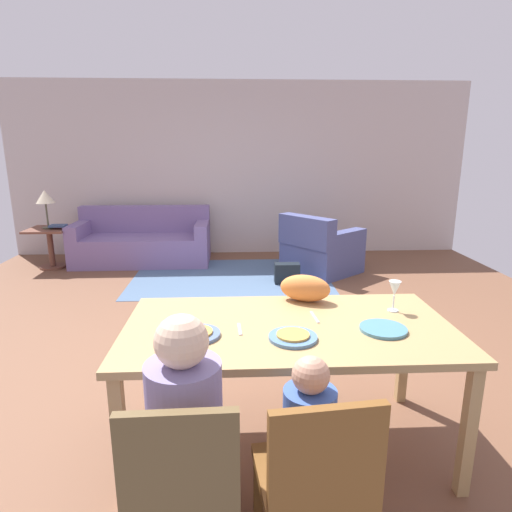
% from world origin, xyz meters
% --- Properties ---
extents(ground_plane, '(7.22, 6.03, 0.02)m').
position_xyz_m(ground_plane, '(0.00, 0.42, -0.01)').
color(ground_plane, brown).
extents(back_wall, '(7.22, 0.10, 2.70)m').
position_xyz_m(back_wall, '(0.00, 3.48, 1.35)').
color(back_wall, beige).
rests_on(back_wall, ground_plane).
extents(dining_table, '(1.81, 0.96, 0.76)m').
position_xyz_m(dining_table, '(0.20, -1.38, 0.69)').
color(dining_table, tan).
rests_on(dining_table, ground_plane).
extents(plate_near_man, '(0.25, 0.25, 0.02)m').
position_xyz_m(plate_near_man, '(-0.30, -1.50, 0.77)').
color(plate_near_man, '#556F9F').
rests_on(plate_near_man, dining_table).
extents(pizza_near_man, '(0.17, 0.17, 0.01)m').
position_xyz_m(pizza_near_man, '(-0.30, -1.50, 0.78)').
color(pizza_near_man, gold).
rests_on(pizza_near_man, plate_near_man).
extents(plate_near_child, '(0.25, 0.25, 0.02)m').
position_xyz_m(plate_near_child, '(0.20, -1.56, 0.77)').
color(plate_near_child, '#507AA8').
rests_on(plate_near_child, dining_table).
extents(pizza_near_child, '(0.17, 0.17, 0.01)m').
position_xyz_m(pizza_near_child, '(0.20, -1.56, 0.78)').
color(pizza_near_child, gold).
rests_on(pizza_near_child, plate_near_child).
extents(plate_near_woman, '(0.25, 0.25, 0.02)m').
position_xyz_m(plate_near_woman, '(0.70, -1.48, 0.77)').
color(plate_near_woman, teal).
rests_on(plate_near_woman, dining_table).
extents(wine_glass, '(0.07, 0.07, 0.19)m').
position_xyz_m(wine_glass, '(0.85, -1.20, 0.89)').
color(wine_glass, silver).
rests_on(wine_glass, dining_table).
extents(fork, '(0.02, 0.15, 0.01)m').
position_xyz_m(fork, '(-0.07, -1.43, 0.76)').
color(fork, silver).
rests_on(fork, dining_table).
extents(knife, '(0.03, 0.17, 0.01)m').
position_xyz_m(knife, '(0.36, -1.28, 0.76)').
color(knife, silver).
rests_on(knife, dining_table).
extents(dining_chair_man, '(0.43, 0.43, 0.87)m').
position_xyz_m(dining_chair_man, '(-0.29, -2.22, 0.49)').
color(dining_chair_man, brown).
rests_on(dining_chair_man, ground_plane).
extents(person_man, '(0.30, 0.40, 1.11)m').
position_xyz_m(person_man, '(-0.30, -2.05, 0.51)').
color(person_man, '#3D3042').
rests_on(person_man, ground_plane).
extents(dining_chair_child, '(0.46, 0.46, 0.87)m').
position_xyz_m(dining_chair_child, '(0.21, -2.22, 0.49)').
color(dining_chair_child, brown).
rests_on(dining_chair_child, ground_plane).
extents(person_child, '(0.22, 0.30, 0.92)m').
position_xyz_m(person_child, '(0.20, -2.05, 0.43)').
color(person_child, '#29324B').
rests_on(person_child, ground_plane).
extents(cat, '(0.36, 0.27, 0.17)m').
position_xyz_m(cat, '(0.35, -1.00, 0.84)').
color(cat, orange).
rests_on(cat, dining_table).
extents(area_rug, '(2.60, 1.80, 0.01)m').
position_xyz_m(area_rug, '(-0.15, 2.03, 0.00)').
color(area_rug, '#496281').
rests_on(area_rug, ground_plane).
extents(couch, '(1.98, 0.86, 0.82)m').
position_xyz_m(couch, '(-1.47, 2.88, 0.30)').
color(couch, slate).
rests_on(couch, ground_plane).
extents(armchair, '(1.20, 1.20, 0.82)m').
position_xyz_m(armchair, '(1.08, 2.19, 0.32)').
color(armchair, '#464C7E').
rests_on(armchair, ground_plane).
extents(side_table, '(0.56, 0.56, 0.58)m').
position_xyz_m(side_table, '(-2.74, 2.63, 0.38)').
color(side_table, brown).
rests_on(side_table, ground_plane).
extents(table_lamp, '(0.26, 0.26, 0.54)m').
position_xyz_m(table_lamp, '(-2.74, 2.63, 1.01)').
color(table_lamp, '#4B4A36').
rests_on(table_lamp, side_table).
extents(book_lower, '(0.22, 0.16, 0.03)m').
position_xyz_m(book_lower, '(-2.60, 2.68, 0.59)').
color(book_lower, maroon).
rests_on(book_lower, side_table).
extents(book_upper, '(0.22, 0.16, 0.03)m').
position_xyz_m(book_upper, '(-2.59, 2.59, 0.62)').
color(book_upper, '#394D74').
rests_on(book_upper, book_lower).
extents(handbag, '(0.32, 0.16, 0.26)m').
position_xyz_m(handbag, '(0.57, 1.73, 0.13)').
color(handbag, black).
rests_on(handbag, ground_plane).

